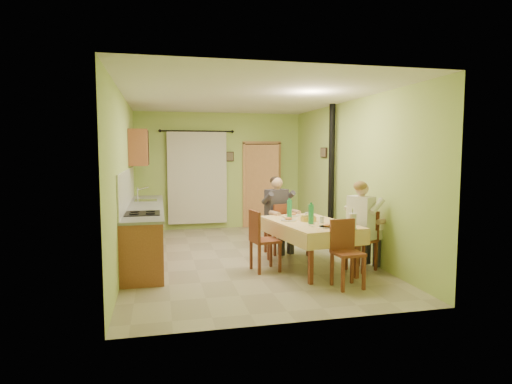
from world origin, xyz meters
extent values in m
cube|color=tan|center=(0.00, 0.00, 0.00)|extent=(4.00, 6.00, 0.01)
cube|color=#B7D56D|center=(0.00, 3.00, 1.40)|extent=(4.00, 0.04, 2.80)
cube|color=#B7D56D|center=(0.00, -3.00, 1.40)|extent=(4.00, 0.04, 2.80)
cube|color=#B7D56D|center=(-2.00, 0.00, 1.40)|extent=(0.04, 6.00, 2.80)
cube|color=#B7D56D|center=(2.00, 0.00, 1.40)|extent=(0.04, 6.00, 2.80)
cube|color=white|center=(0.00, 0.00, 2.80)|extent=(4.00, 6.00, 0.04)
cube|color=brown|center=(-1.70, 0.40, 0.44)|extent=(0.60, 3.60, 0.88)
cube|color=gray|center=(-1.70, 0.40, 0.90)|extent=(0.64, 3.64, 0.04)
cube|color=white|center=(-1.99, 0.40, 1.23)|extent=(0.02, 3.60, 0.66)
cube|color=silver|center=(-1.70, 1.20, 0.92)|extent=(0.42, 0.42, 0.03)
cube|color=black|center=(-1.70, -0.60, 0.93)|extent=(0.52, 0.56, 0.02)
cube|color=black|center=(-1.40, -0.60, 0.45)|extent=(0.01, 0.55, 0.55)
cube|color=brown|center=(-1.82, 1.70, 1.95)|extent=(0.35, 1.40, 0.70)
cylinder|color=black|center=(-0.55, 2.88, 2.35)|extent=(1.70, 0.04, 0.04)
cube|color=silver|center=(-0.55, 2.90, 1.25)|extent=(1.40, 0.06, 2.20)
cube|color=black|center=(1.05, 2.98, 1.03)|extent=(0.84, 0.03, 2.06)
cube|color=tan|center=(0.60, 2.97, 1.03)|extent=(0.06, 0.06, 2.12)
cube|color=tan|center=(1.50, 2.97, 1.03)|extent=(0.06, 0.06, 2.12)
cube|color=tan|center=(1.05, 2.97, 2.09)|extent=(0.96, 0.06, 0.06)
cube|color=tan|center=(1.02, 2.81, 1.02)|extent=(0.77, 0.35, 2.04)
cube|color=#E9BD7A|center=(0.89, -0.96, 0.74)|extent=(1.29, 1.86, 0.04)
cube|color=#E9BD7A|center=(1.02, -1.81, 0.63)|extent=(1.02, 0.18, 0.22)
cube|color=#E9BD7A|center=(0.75, -0.11, 0.63)|extent=(1.02, 0.18, 0.22)
cube|color=#E9BD7A|center=(0.38, -1.04, 0.63)|extent=(0.29, 1.70, 0.22)
cube|color=#E9BD7A|center=(1.40, -0.88, 0.63)|extent=(0.29, 1.70, 0.22)
cylinder|color=white|center=(0.82, -0.30, 0.77)|extent=(0.25, 0.25, 0.02)
ellipsoid|color=#CC7233|center=(0.82, -0.30, 0.79)|extent=(0.12, 0.12, 0.05)
cylinder|color=white|center=(0.96, -1.52, 0.77)|extent=(0.25, 0.25, 0.02)
ellipsoid|color=#CC7233|center=(0.96, -1.52, 0.79)|extent=(0.12, 0.12, 0.05)
cylinder|color=white|center=(1.25, -1.27, 0.77)|extent=(0.25, 0.25, 0.02)
ellipsoid|color=#CC7233|center=(1.25, -1.27, 0.79)|extent=(0.12, 0.12, 0.05)
cylinder|color=white|center=(0.59, -0.79, 0.77)|extent=(0.25, 0.25, 0.02)
ellipsoid|color=#CC7233|center=(0.59, -0.79, 0.79)|extent=(0.12, 0.12, 0.05)
cylinder|color=gold|center=(0.88, -0.91, 0.80)|extent=(0.26, 0.26, 0.08)
cylinder|color=white|center=(0.98, -1.51, 0.77)|extent=(0.28, 0.28, 0.02)
cube|color=tan|center=(0.98, -1.57, 0.79)|extent=(0.06, 0.07, 0.03)
cube|color=tan|center=(0.99, -1.51, 0.79)|extent=(0.05, 0.06, 0.03)
cube|color=tan|center=(0.98, -1.56, 0.79)|extent=(0.07, 0.07, 0.03)
cube|color=tan|center=(1.02, -1.49, 0.79)|extent=(0.07, 0.07, 0.03)
cylinder|color=silver|center=(1.03, -1.13, 0.81)|extent=(0.07, 0.07, 0.10)
cylinder|color=silver|center=(0.96, -0.62, 0.81)|extent=(0.07, 0.07, 0.10)
cylinder|color=white|center=(1.26, -1.71, 0.88)|extent=(0.11, 0.11, 0.22)
cylinder|color=silver|center=(1.26, -1.71, 0.91)|extent=(0.02, 0.02, 0.30)
cube|color=brown|center=(0.67, 0.16, 0.48)|extent=(0.48, 0.48, 0.04)
cube|color=brown|center=(0.72, 0.00, 0.72)|extent=(0.37, 0.16, 0.43)
cube|color=brown|center=(1.07, -2.00, 0.48)|extent=(0.41, 0.41, 0.04)
cube|color=brown|center=(1.06, -1.83, 0.72)|extent=(0.38, 0.07, 0.43)
cube|color=brown|center=(1.65, -1.23, 0.48)|extent=(0.51, 0.51, 0.04)
cube|color=brown|center=(1.81, -1.16, 0.72)|extent=(0.21, 0.36, 0.44)
cube|color=brown|center=(0.17, -0.93, 0.48)|extent=(0.46, 0.46, 0.04)
cube|color=brown|center=(-0.01, -0.96, 0.73)|extent=(0.10, 0.41, 0.46)
cube|color=#38333D|center=(0.70, 0.06, 0.56)|extent=(0.47, 0.49, 0.16)
cube|color=#38333D|center=(0.66, 0.19, 0.91)|extent=(0.45, 0.34, 0.54)
sphere|color=tan|center=(0.66, 0.18, 1.30)|extent=(0.21, 0.21, 0.21)
ellipsoid|color=black|center=(0.65, 0.22, 1.34)|extent=(0.21, 0.21, 0.16)
cube|color=beige|center=(1.74, -1.19, 0.56)|extent=(0.52, 0.50, 0.16)
cube|color=beige|center=(1.63, -1.25, 0.91)|extent=(0.37, 0.46, 0.54)
sphere|color=tan|center=(1.63, -1.24, 1.30)|extent=(0.21, 0.21, 0.21)
ellipsoid|color=olive|center=(1.60, -1.26, 1.34)|extent=(0.21, 0.21, 0.16)
cylinder|color=black|center=(1.90, 0.60, 1.40)|extent=(0.12, 0.12, 2.80)
cylinder|color=black|center=(1.90, 0.60, 0.15)|extent=(0.24, 0.24, 0.30)
cube|color=black|center=(0.25, 2.97, 1.75)|extent=(0.19, 0.03, 0.23)
cube|color=brown|center=(1.97, 1.20, 1.85)|extent=(0.03, 0.31, 0.21)
camera|label=1|loc=(-1.44, -7.33, 1.88)|focal=30.00mm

